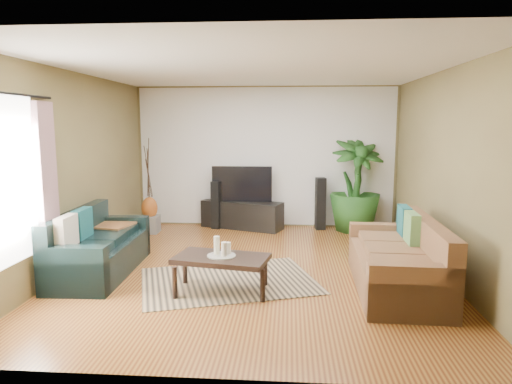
# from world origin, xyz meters

# --- Properties ---
(floor) EXTENTS (5.50, 5.50, 0.00)m
(floor) POSITION_xyz_m (0.00, 0.00, 0.00)
(floor) COLOR #966226
(floor) RESTS_ON ground
(ceiling) EXTENTS (5.50, 5.50, 0.00)m
(ceiling) POSITION_xyz_m (0.00, 0.00, 2.70)
(ceiling) COLOR white
(ceiling) RESTS_ON ground
(wall_back) EXTENTS (5.00, 0.00, 5.00)m
(wall_back) POSITION_xyz_m (0.00, 2.75, 1.35)
(wall_back) COLOR brown
(wall_back) RESTS_ON ground
(wall_front) EXTENTS (5.00, 0.00, 5.00)m
(wall_front) POSITION_xyz_m (0.00, -2.75, 1.35)
(wall_front) COLOR brown
(wall_front) RESTS_ON ground
(wall_left) EXTENTS (0.00, 5.50, 5.50)m
(wall_left) POSITION_xyz_m (-2.50, 0.00, 1.35)
(wall_left) COLOR brown
(wall_left) RESTS_ON ground
(wall_right) EXTENTS (0.00, 5.50, 5.50)m
(wall_right) POSITION_xyz_m (2.50, 0.00, 1.35)
(wall_right) COLOR brown
(wall_right) RESTS_ON ground
(backwall_panel) EXTENTS (4.90, 0.00, 4.90)m
(backwall_panel) POSITION_xyz_m (0.00, 2.74, 1.35)
(backwall_panel) COLOR white
(backwall_panel) RESTS_ON ground
(window_pane) EXTENTS (0.00, 1.80, 1.80)m
(window_pane) POSITION_xyz_m (-2.48, -1.60, 1.40)
(window_pane) COLOR white
(window_pane) RESTS_ON ground
(curtain_far) EXTENTS (0.08, 0.35, 2.20)m
(curtain_far) POSITION_xyz_m (-2.43, -0.85, 1.15)
(curtain_far) COLOR gray
(curtain_far) RESTS_ON ground
(curtain_rod) EXTENTS (0.03, 1.90, 0.03)m
(curtain_rod) POSITION_xyz_m (-2.43, -1.60, 2.30)
(curtain_rod) COLOR black
(curtain_rod) RESTS_ON ground
(sofa_left) EXTENTS (0.86, 1.91, 0.85)m
(sofa_left) POSITION_xyz_m (-2.06, -0.30, 0.42)
(sofa_left) COLOR black
(sofa_left) RESTS_ON floor
(sofa_right) EXTENTS (0.99, 2.08, 0.85)m
(sofa_right) POSITION_xyz_m (1.76, -0.62, 0.42)
(sofa_right) COLOR brown
(sofa_right) RESTS_ON floor
(area_rug) EXTENTS (2.53, 2.13, 0.01)m
(area_rug) POSITION_xyz_m (-0.30, -0.51, 0.01)
(area_rug) COLOR tan
(area_rug) RESTS_ON floor
(coffee_table) EXTENTS (1.18, 0.79, 0.44)m
(coffee_table) POSITION_xyz_m (-0.33, -0.89, 0.22)
(coffee_table) COLOR black
(coffee_table) RESTS_ON floor
(candle_tray) EXTENTS (0.34, 0.34, 0.01)m
(candle_tray) POSITION_xyz_m (-0.33, -0.89, 0.45)
(candle_tray) COLOR gray
(candle_tray) RESTS_ON coffee_table
(candle_tall) EXTENTS (0.07, 0.07, 0.22)m
(candle_tall) POSITION_xyz_m (-0.39, -0.86, 0.57)
(candle_tall) COLOR white
(candle_tall) RESTS_ON candle_tray
(candle_mid) EXTENTS (0.07, 0.07, 0.17)m
(candle_mid) POSITION_xyz_m (-0.29, -0.93, 0.54)
(candle_mid) COLOR beige
(candle_mid) RESTS_ON candle_tray
(candle_short) EXTENTS (0.07, 0.07, 0.14)m
(candle_short) POSITION_xyz_m (-0.26, -0.83, 0.53)
(candle_short) COLOR #F2E4CC
(candle_short) RESTS_ON candle_tray
(tv_stand) EXTENTS (1.62, 0.96, 0.52)m
(tv_stand) POSITION_xyz_m (-0.44, 2.49, 0.26)
(tv_stand) COLOR black
(tv_stand) RESTS_ON floor
(television) EXTENTS (1.14, 0.06, 0.67)m
(television) POSITION_xyz_m (-0.44, 2.50, 0.86)
(television) COLOR black
(television) RESTS_ON tv_stand
(speaker_left) EXTENTS (0.21, 0.22, 0.91)m
(speaker_left) POSITION_xyz_m (-0.92, 2.43, 0.45)
(speaker_left) COLOR black
(speaker_left) RESTS_ON floor
(speaker_right) EXTENTS (0.20, 0.22, 0.98)m
(speaker_right) POSITION_xyz_m (1.05, 2.50, 0.49)
(speaker_right) COLOR black
(speaker_right) RESTS_ON floor
(potted_plant) EXTENTS (1.20, 1.20, 1.72)m
(potted_plant) POSITION_xyz_m (1.69, 2.44, 0.86)
(potted_plant) COLOR #1D4A18
(potted_plant) RESTS_ON floor
(plant_pot) EXTENTS (0.32, 0.32, 0.25)m
(plant_pot) POSITION_xyz_m (1.69, 2.44, 0.12)
(plant_pot) COLOR black
(plant_pot) RESTS_ON floor
(pedestal) EXTENTS (0.32, 0.32, 0.32)m
(pedestal) POSITION_xyz_m (-2.09, 1.99, 0.16)
(pedestal) COLOR gray
(pedestal) RESTS_ON floor
(vase) EXTENTS (0.29, 0.29, 0.41)m
(vase) POSITION_xyz_m (-2.09, 1.99, 0.46)
(vase) COLOR #9B4F1C
(vase) RESTS_ON pedestal
(side_table) EXTENTS (0.61, 0.61, 0.54)m
(side_table) POSITION_xyz_m (-2.10, 0.26, 0.27)
(side_table) COLOR olive
(side_table) RESTS_ON floor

